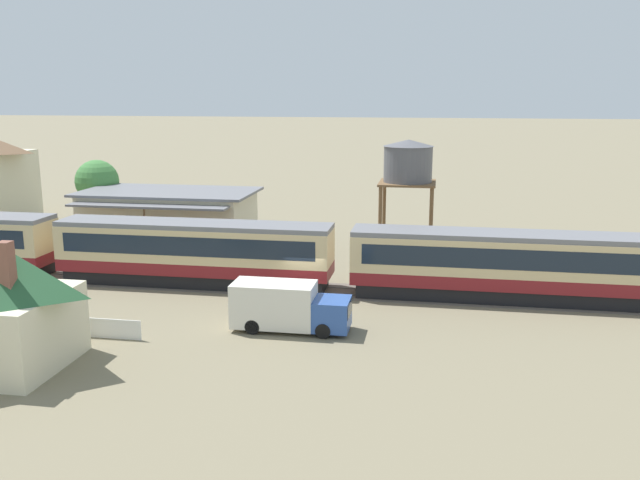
# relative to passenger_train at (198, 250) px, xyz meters

# --- Properties ---
(ground_plane) EXTENTS (600.00, 600.00, 0.00)m
(ground_plane) POSITION_rel_passenger_train_xyz_m (7.44, -1.73, -2.33)
(ground_plane) COLOR #7A7056
(passenger_train) EXTENTS (57.71, 3.19, 4.20)m
(passenger_train) POSITION_rel_passenger_train_xyz_m (0.00, 0.00, 0.00)
(passenger_train) COLOR maroon
(passenger_train) RESTS_ON ground_plane
(railway_track) EXTENTS (114.23, 3.60, 0.04)m
(railway_track) POSITION_rel_passenger_train_xyz_m (10.61, -0.00, -2.32)
(railway_track) COLOR #665B51
(railway_track) RESTS_ON ground_plane
(station_building) EXTENTS (14.24, 8.72, 4.57)m
(station_building) POSITION_rel_passenger_train_xyz_m (-6.39, 10.80, -0.01)
(station_building) COLOR beige
(station_building) RESTS_ON ground_plane
(water_tower) EXTENTS (4.26, 4.26, 8.99)m
(water_tower) POSITION_rel_passenger_train_xyz_m (13.08, 10.46, 4.81)
(water_tower) COLOR brown
(water_tower) RESTS_ON ground_plane
(delivery_truck_blue) EXTENTS (6.31, 2.19, 2.57)m
(delivery_truck_blue) POSITION_rel_passenger_train_xyz_m (7.63, -7.54, -1.03)
(delivery_truck_blue) COLOR #2D519E
(delivery_truck_blue) RESTS_ON ground_plane
(yard_tree_0) EXTENTS (3.80, 3.80, 6.66)m
(yard_tree_0) POSITION_rel_passenger_train_xyz_m (-14.31, 14.02, 2.41)
(yard_tree_0) COLOR brown
(yard_tree_0) RESTS_ON ground_plane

